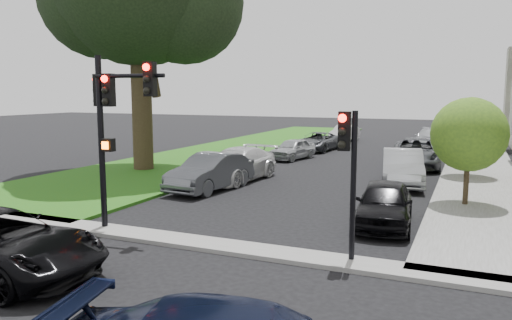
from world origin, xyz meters
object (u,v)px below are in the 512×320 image
at_px(car_parked_1, 402,167).
at_px(car_parked_7, 293,149).
at_px(car_parked_8, 318,142).
at_px(small_tree_a, 469,135).
at_px(car_parked_6, 237,165).
at_px(traffic_signal_main, 112,111).
at_px(car_parked_4, 431,139).
at_px(small_tree_c, 471,117).
at_px(small_tree_b, 470,126).
at_px(car_parked_5, 211,172).
at_px(car_parked_9, 344,133).
at_px(car_parked_0, 384,204).
at_px(traffic_signal_secondary, 349,158).
at_px(car_parked_2, 416,153).

distance_m(car_parked_1, car_parked_7, 9.65).
height_order(car_parked_1, car_parked_8, car_parked_1).
height_order(car_parked_1, car_parked_7, car_parked_1).
xyz_separation_m(small_tree_a, car_parked_6, (-9.99, 1.61, -1.88)).
xyz_separation_m(traffic_signal_main, car_parked_1, (6.90, 11.16, -2.79)).
bearing_deg(car_parked_6, car_parked_4, 71.11).
xyz_separation_m(small_tree_a, small_tree_c, (0.00, 15.07, -0.08)).
bearing_deg(small_tree_c, car_parked_8, -178.71).
xyz_separation_m(small_tree_b, car_parked_5, (-10.04, -7.52, -1.76)).
bearing_deg(car_parked_9, small_tree_b, -51.41).
distance_m(car_parked_0, car_parked_6, 9.38).
bearing_deg(small_tree_b, car_parked_1, -130.79).
xyz_separation_m(small_tree_b, car_parked_9, (-9.86, 15.75, -1.85)).
height_order(small_tree_a, small_tree_c, small_tree_a).
xyz_separation_m(traffic_signal_secondary, car_parked_5, (-7.47, 6.79, -1.82)).
relative_size(small_tree_b, car_parked_5, 0.81).
bearing_deg(small_tree_b, car_parked_6, -153.09).
distance_m(small_tree_a, traffic_signal_secondary, 8.05).
xyz_separation_m(small_tree_b, car_parked_8, (-9.97, 8.16, -1.88)).
xyz_separation_m(car_parked_2, car_parked_9, (-7.16, 12.95, -0.11)).
bearing_deg(car_parked_0, traffic_signal_secondary, -99.71).
bearing_deg(car_parked_1, car_parked_7, 130.69).
bearing_deg(small_tree_a, car_parked_6, 170.84).
height_order(car_parked_5, car_parked_7, car_parked_5).
height_order(traffic_signal_secondary, car_parked_8, traffic_signal_secondary).
relative_size(small_tree_a, traffic_signal_main, 0.76).
height_order(traffic_signal_secondary, car_parked_0, traffic_signal_secondary).
bearing_deg(small_tree_c, car_parked_5, -122.25).
distance_m(traffic_signal_secondary, car_parked_5, 10.26).
height_order(small_tree_a, traffic_signal_secondary, small_tree_a).
relative_size(car_parked_2, car_parked_7, 1.51).
bearing_deg(small_tree_b, car_parked_4, 102.30).
height_order(car_parked_1, car_parked_2, car_parked_1).
relative_size(car_parked_8, car_parked_9, 1.13).
bearing_deg(car_parked_0, small_tree_c, 77.40).
bearing_deg(car_parked_5, car_parked_1, 36.55).
distance_m(traffic_signal_main, car_parked_9, 30.17).
distance_m(car_parked_6, car_parked_8, 13.23).
relative_size(traffic_signal_secondary, car_parked_2, 0.65).
height_order(car_parked_8, car_parked_9, car_parked_9).
bearing_deg(car_parked_2, car_parked_8, 139.82).
xyz_separation_m(small_tree_a, car_parked_7, (-10.07, 9.78, -2.00)).
relative_size(small_tree_c, traffic_signal_main, 0.74).
distance_m(traffic_signal_main, car_parked_5, 7.33).
xyz_separation_m(car_parked_5, car_parked_7, (-0.03, 10.62, -0.13)).
relative_size(small_tree_a, car_parked_0, 0.96).
bearing_deg(car_parked_1, car_parked_2, 80.94).
bearing_deg(car_parked_9, car_parked_7, -84.40).
xyz_separation_m(traffic_signal_main, car_parked_4, (6.97, 26.26, -2.83)).
distance_m(car_parked_0, car_parked_9, 27.26).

